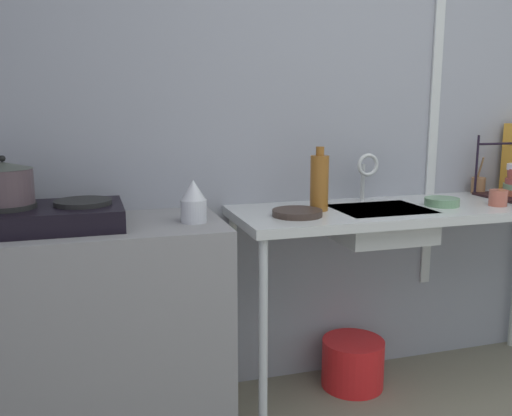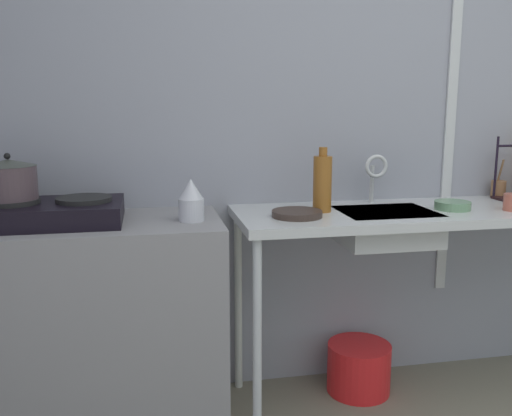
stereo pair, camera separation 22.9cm
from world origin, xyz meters
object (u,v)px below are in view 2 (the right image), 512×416
(utensil_jar, at_px, (498,188))
(stove, at_px, (49,212))
(faucet, at_px, (375,171))
(bottle_by_sink, at_px, (322,183))
(pot_on_left_burner, at_px, (9,179))
(small_bowl_on_drainboard, at_px, (453,205))
(frying_pan, at_px, (297,214))
(sink_basin, at_px, (386,227))
(bucket_on_floor, at_px, (359,368))
(percolator, at_px, (191,201))

(utensil_jar, bearing_deg, stove, -174.22)
(faucet, distance_m, bottle_by_sink, 0.32)
(pot_on_left_burner, bearing_deg, small_bowl_on_drainboard, -1.17)
(pot_on_left_burner, distance_m, frying_pan, 1.12)
(sink_basin, relative_size, bucket_on_floor, 1.37)
(small_bowl_on_drainboard, bearing_deg, pot_on_left_burner, 178.83)
(small_bowl_on_drainboard, height_order, bucket_on_floor, small_bowl_on_drainboard)
(frying_pan, xyz_separation_m, bucket_on_floor, (0.35, 0.14, -0.79))
(stove, relative_size, bucket_on_floor, 1.87)
(utensil_jar, bearing_deg, percolator, -170.11)
(small_bowl_on_drainboard, bearing_deg, bottle_by_sink, 173.93)
(pot_on_left_burner, relative_size, sink_basin, 0.51)
(faucet, relative_size, utensil_jar, 1.21)
(faucet, bearing_deg, pot_on_left_burner, -174.59)
(stove, xyz_separation_m, faucet, (1.40, 0.15, 0.11))
(percolator, height_order, small_bowl_on_drainboard, percolator)
(sink_basin, xyz_separation_m, small_bowl_on_drainboard, (0.30, -0.02, 0.09))
(bottle_by_sink, bearing_deg, faucet, 22.61)
(pot_on_left_burner, bearing_deg, stove, -0.00)
(stove, bearing_deg, bucket_on_floor, 3.29)
(faucet, bearing_deg, bucket_on_floor, -136.48)
(bucket_on_floor, bearing_deg, small_bowl_on_drainboard, -17.39)
(stove, distance_m, percolator, 0.55)
(faucet, xyz_separation_m, frying_pan, (-0.42, -0.21, -0.14))
(bottle_by_sink, bearing_deg, pot_on_left_burner, -178.87)
(sink_basin, distance_m, utensil_jar, 0.74)
(sink_basin, height_order, bottle_by_sink, bottle_by_sink)
(pot_on_left_burner, bearing_deg, faucet, 5.41)
(percolator, bearing_deg, frying_pan, -0.69)
(sink_basin, height_order, small_bowl_on_drainboard, small_bowl_on_drainboard)
(faucet, height_order, bucket_on_floor, faucet)
(pot_on_left_burner, relative_size, small_bowl_on_drainboard, 1.32)
(faucet, relative_size, bottle_by_sink, 0.84)
(frying_pan, height_order, bottle_by_sink, bottle_by_sink)
(frying_pan, xyz_separation_m, bottle_by_sink, (0.13, 0.09, 0.11))
(small_bowl_on_drainboard, xyz_separation_m, utensil_jar, (0.39, 0.25, 0.03))
(sink_basin, relative_size, faucet, 1.76)
(stove, bearing_deg, small_bowl_on_drainboard, -1.26)
(stove, height_order, bucket_on_floor, stove)
(percolator, xyz_separation_m, faucet, (0.86, 0.20, 0.07))
(stove, relative_size, percolator, 3.32)
(bottle_by_sink, height_order, bucket_on_floor, bottle_by_sink)
(frying_pan, height_order, bucket_on_floor, frying_pan)
(pot_on_left_burner, height_order, faucet, pot_on_left_burner)
(percolator, distance_m, faucet, 0.88)
(percolator, height_order, utensil_jar, utensil_jar)
(faucet, height_order, bottle_by_sink, bottle_by_sink)
(percolator, xyz_separation_m, sink_basin, (0.84, 0.04, -0.15))
(small_bowl_on_drainboard, bearing_deg, frying_pan, -177.96)
(stove, distance_m, bucket_on_floor, 1.56)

